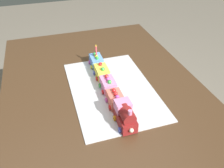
{
  "coord_description": "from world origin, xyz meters",
  "views": [
    {
      "loc": [
        -0.92,
        0.23,
        1.45
      ],
      "look_at": [
        -0.05,
        -0.04,
        0.77
      ],
      "focal_mm": 36.68,
      "sensor_mm": 36.0,
      "label": 1
    }
  ],
  "objects_px": {
    "cake_locomotive": "(125,116)",
    "cake_car_tanker_bubblegum": "(108,84)",
    "cake_car_caboose_lemon": "(102,72)",
    "dining_table": "(103,101)",
    "cake_car_gondola_sky_blue": "(96,61)",
    "cake_car_hopper_coral": "(115,99)",
    "birthday_candle": "(96,50)"
  },
  "relations": [
    {
      "from": "cake_car_caboose_lemon",
      "to": "cake_car_gondola_sky_blue",
      "type": "bearing_deg",
      "value": 0.0
    },
    {
      "from": "cake_car_caboose_lemon",
      "to": "cake_car_tanker_bubblegum",
      "type": "bearing_deg",
      "value": 180.0
    },
    {
      "from": "cake_car_hopper_coral",
      "to": "cake_car_gondola_sky_blue",
      "type": "height_order",
      "value": "same"
    },
    {
      "from": "cake_car_caboose_lemon",
      "to": "dining_table",
      "type": "bearing_deg",
      "value": 166.02
    },
    {
      "from": "dining_table",
      "to": "cake_car_gondola_sky_blue",
      "type": "bearing_deg",
      "value": -5.4
    },
    {
      "from": "cake_car_caboose_lemon",
      "to": "birthday_candle",
      "type": "relative_size",
      "value": 1.51
    },
    {
      "from": "dining_table",
      "to": "cake_car_caboose_lemon",
      "type": "height_order",
      "value": "cake_car_caboose_lemon"
    },
    {
      "from": "dining_table",
      "to": "cake_car_gondola_sky_blue",
      "type": "height_order",
      "value": "cake_car_gondola_sky_blue"
    },
    {
      "from": "cake_car_tanker_bubblegum",
      "to": "cake_car_caboose_lemon",
      "type": "xyz_separation_m",
      "value": [
        0.12,
        0.0,
        -0.0
      ]
    },
    {
      "from": "cake_car_caboose_lemon",
      "to": "cake_locomotive",
      "type": "bearing_deg",
      "value": 180.0
    },
    {
      "from": "cake_car_hopper_coral",
      "to": "birthday_candle",
      "type": "distance_m",
      "value": 0.35
    },
    {
      "from": "cake_locomotive",
      "to": "birthday_candle",
      "type": "distance_m",
      "value": 0.48
    },
    {
      "from": "cake_car_tanker_bubblegum",
      "to": "birthday_candle",
      "type": "bearing_deg",
      "value": 0.0
    },
    {
      "from": "cake_locomotive",
      "to": "cake_car_tanker_bubblegum",
      "type": "bearing_deg",
      "value": -0.0
    },
    {
      "from": "cake_car_hopper_coral",
      "to": "cake_car_caboose_lemon",
      "type": "bearing_deg",
      "value": 0.0
    },
    {
      "from": "cake_car_hopper_coral",
      "to": "cake_car_tanker_bubblegum",
      "type": "xyz_separation_m",
      "value": [
        0.12,
        0.0,
        0.0
      ]
    },
    {
      "from": "cake_car_tanker_bubblegum",
      "to": "cake_car_gondola_sky_blue",
      "type": "bearing_deg",
      "value": 0.0
    },
    {
      "from": "cake_car_hopper_coral",
      "to": "cake_car_caboose_lemon",
      "type": "height_order",
      "value": "same"
    },
    {
      "from": "dining_table",
      "to": "cake_car_caboose_lemon",
      "type": "xyz_separation_m",
      "value": [
        0.07,
        -0.02,
        0.14
      ]
    },
    {
      "from": "cake_car_caboose_lemon",
      "to": "birthday_candle",
      "type": "height_order",
      "value": "birthday_candle"
    },
    {
      "from": "dining_table",
      "to": "cake_locomotive",
      "type": "relative_size",
      "value": 10.0
    },
    {
      "from": "cake_locomotive",
      "to": "cake_car_tanker_bubblegum",
      "type": "xyz_separation_m",
      "value": [
        0.25,
        -0.0,
        -0.02
      ]
    },
    {
      "from": "dining_table",
      "to": "cake_car_hopper_coral",
      "type": "bearing_deg",
      "value": -173.72
    },
    {
      "from": "cake_car_hopper_coral",
      "to": "cake_car_tanker_bubblegum",
      "type": "bearing_deg",
      "value": 0.0
    },
    {
      "from": "cake_car_hopper_coral",
      "to": "cake_car_caboose_lemon",
      "type": "distance_m",
      "value": 0.24
    },
    {
      "from": "cake_locomotive",
      "to": "cake_car_gondola_sky_blue",
      "type": "distance_m",
      "value": 0.48
    },
    {
      "from": "cake_car_tanker_bubblegum",
      "to": "cake_car_caboose_lemon",
      "type": "relative_size",
      "value": 1.0
    },
    {
      "from": "birthday_candle",
      "to": "dining_table",
      "type": "bearing_deg",
      "value": 174.39
    },
    {
      "from": "cake_locomotive",
      "to": "cake_car_caboose_lemon",
      "type": "xyz_separation_m",
      "value": [
        0.36,
        -0.0,
        -0.02
      ]
    },
    {
      "from": "cake_locomotive",
      "to": "cake_car_caboose_lemon",
      "type": "bearing_deg",
      "value": -0.0
    },
    {
      "from": "cake_car_gondola_sky_blue",
      "to": "birthday_candle",
      "type": "bearing_deg",
      "value": 180.0
    },
    {
      "from": "dining_table",
      "to": "cake_car_tanker_bubblegum",
      "type": "distance_m",
      "value": 0.15
    }
  ]
}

